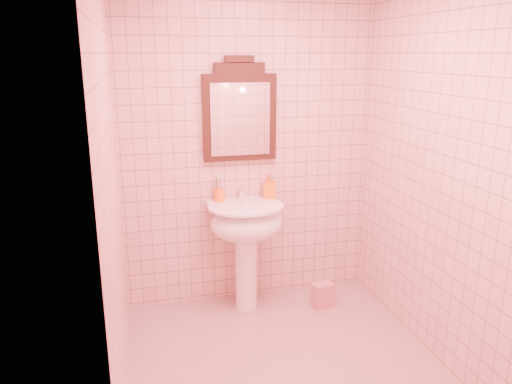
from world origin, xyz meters
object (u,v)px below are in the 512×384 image
object	(u,v)px
mirror	(240,113)
soap_dispenser	(269,186)
toothbrush_cup	(220,195)
pedestal_sink	(246,230)
towel	(323,295)

from	to	relation	value
mirror	soap_dispenser	distance (m)	0.62
mirror	toothbrush_cup	distance (m)	0.65
mirror	toothbrush_cup	world-z (taller)	mirror
pedestal_sink	soap_dispenser	size ratio (longest dim) A/B	4.34
toothbrush_cup	pedestal_sink	bearing A→B (deg)	-40.87
soap_dispenser	pedestal_sink	bearing A→B (deg)	-141.85
mirror	towel	distance (m)	1.60
pedestal_sink	soap_dispenser	distance (m)	0.40
pedestal_sink	toothbrush_cup	size ratio (longest dim) A/B	4.52
pedestal_sink	toothbrush_cup	bearing A→B (deg)	139.13
mirror	soap_dispenser	bearing A→B (deg)	-13.38
pedestal_sink	soap_dispenser	bearing A→B (deg)	33.96
towel	pedestal_sink	bearing A→B (deg)	167.77
soap_dispenser	towel	size ratio (longest dim) A/B	1.00
pedestal_sink	towel	distance (m)	0.83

